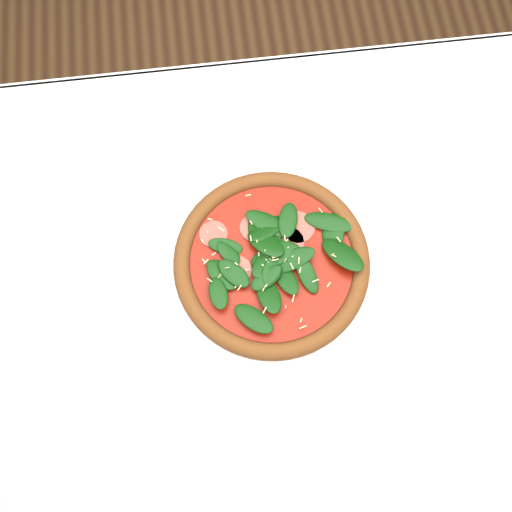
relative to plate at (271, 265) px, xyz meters
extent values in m
plane|color=brown|center=(0.04, -0.04, -0.76)|extent=(6.00, 6.00, 0.00)
cube|color=white|center=(0.04, -0.04, -0.03)|extent=(1.20, 0.80, 0.04)
cylinder|color=#513B20|center=(-0.50, 0.30, -0.40)|extent=(0.06, 0.06, 0.71)
cylinder|color=#513B20|center=(0.58, 0.30, -0.40)|extent=(0.06, 0.06, 0.71)
cube|color=white|center=(0.04, 0.36, -0.12)|extent=(1.20, 0.01, 0.22)
cylinder|color=silver|center=(0.00, 0.00, 0.00)|extent=(0.33, 0.33, 0.01)
torus|color=silver|center=(0.00, 0.00, 0.00)|extent=(0.33, 0.33, 0.01)
cylinder|color=brown|center=(0.00, 0.00, 0.01)|extent=(0.33, 0.33, 0.01)
torus|color=#9C5824|center=(0.00, 0.00, 0.02)|extent=(0.33, 0.33, 0.02)
cylinder|color=maroon|center=(0.00, 0.00, 0.02)|extent=(0.28, 0.28, 0.00)
cylinder|color=#9E4C3F|center=(0.00, 0.00, 0.02)|extent=(0.24, 0.24, 0.00)
ellipsoid|color=#0C380A|center=(0.00, 0.00, 0.03)|extent=(0.26, 0.26, 0.02)
cylinder|color=#F3E29E|center=(0.00, 0.00, 0.04)|extent=(0.24, 0.24, 0.00)
camera|label=1|loc=(-0.05, -0.24, 0.80)|focal=40.00mm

